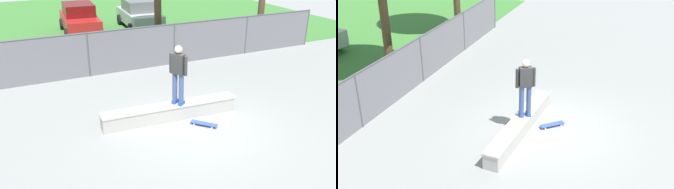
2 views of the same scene
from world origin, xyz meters
TOP-DOWN VIEW (x-y plane):
  - ground_plane at (0.00, 0.00)m, footprint 80.00×80.00m
  - concrete_ledge at (-0.52, 0.79)m, footprint 4.28×0.70m
  - skateboarder at (-0.30, 0.71)m, footprint 0.42×0.52m
  - skateboard at (0.20, -0.02)m, footprint 0.69×0.72m
  - chainlink_fence at (0.00, 5.49)m, footprint 18.60×0.07m

SIDE VIEW (x-z plane):
  - ground_plane at x=0.00m, z-range 0.00..0.00m
  - skateboard at x=0.20m, z-range 0.03..0.12m
  - concrete_ledge at x=-0.52m, z-range 0.00..0.50m
  - chainlink_fence at x=0.00m, z-range 0.08..1.87m
  - skateboarder at x=-0.30m, z-range 0.59..2.41m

